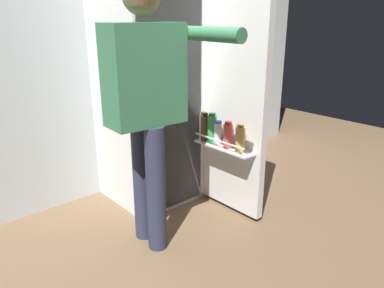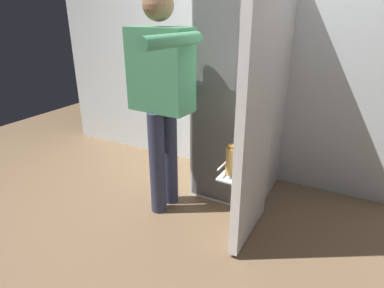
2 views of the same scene
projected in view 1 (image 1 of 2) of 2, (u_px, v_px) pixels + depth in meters
name	position (u px, v px, depth m)	size (l,w,h in m)	color
ground_plane	(196.00, 220.00, 2.69)	(6.86, 6.86, 0.00)	brown
kitchen_wall	(118.00, 36.00, 2.94)	(4.40, 0.10, 2.51)	silver
refrigerator	(153.00, 90.00, 2.78)	(0.65, 1.19, 1.76)	white
person	(147.00, 96.00, 2.14)	(0.54, 0.77, 1.61)	#2D334C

